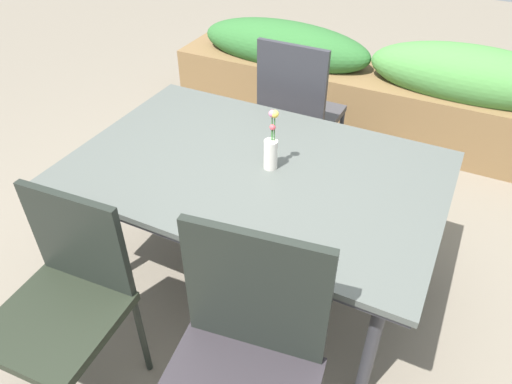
{
  "coord_description": "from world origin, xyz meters",
  "views": [
    {
      "loc": [
        0.7,
        -1.46,
        1.93
      ],
      "look_at": [
        -0.07,
        0.1,
        0.57
      ],
      "focal_mm": 33.3,
      "sensor_mm": 36.0,
      "label": 1
    }
  ],
  "objects_px": {
    "dining_table": "(256,176)",
    "chair_near_left": "(65,295)",
    "chair_near_right": "(241,366)",
    "flower_vase": "(271,149)",
    "planter_box": "(369,86)",
    "chair_far_side": "(298,109)"
  },
  "relations": [
    {
      "from": "dining_table",
      "to": "chair_near_left",
      "type": "distance_m",
      "value": 0.93
    },
    {
      "from": "chair_near_right",
      "to": "flower_vase",
      "type": "relative_size",
      "value": 3.6
    },
    {
      "from": "dining_table",
      "to": "planter_box",
      "type": "xyz_separation_m",
      "value": [
        0.07,
        1.76,
        -0.29
      ]
    },
    {
      "from": "dining_table",
      "to": "planter_box",
      "type": "bearing_deg",
      "value": 87.57
    },
    {
      "from": "dining_table",
      "to": "chair_near_left",
      "type": "relative_size",
      "value": 1.78
    },
    {
      "from": "chair_near_right",
      "to": "flower_vase",
      "type": "distance_m",
      "value": 0.93
    },
    {
      "from": "chair_near_left",
      "to": "planter_box",
      "type": "relative_size",
      "value": 0.3
    },
    {
      "from": "chair_far_side",
      "to": "planter_box",
      "type": "relative_size",
      "value": 0.33
    },
    {
      "from": "dining_table",
      "to": "flower_vase",
      "type": "distance_m",
      "value": 0.16
    },
    {
      "from": "flower_vase",
      "to": "planter_box",
      "type": "bearing_deg",
      "value": 89.57
    },
    {
      "from": "chair_near_left",
      "to": "flower_vase",
      "type": "xyz_separation_m",
      "value": [
        0.44,
        0.86,
        0.27
      ]
    },
    {
      "from": "dining_table",
      "to": "chair_far_side",
      "type": "relative_size",
      "value": 1.64
    },
    {
      "from": "chair_near_right",
      "to": "flower_vase",
      "type": "bearing_deg",
      "value": -78.75
    },
    {
      "from": "chair_far_side",
      "to": "chair_near_right",
      "type": "bearing_deg",
      "value": -72.83
    },
    {
      "from": "dining_table",
      "to": "chair_near_right",
      "type": "distance_m",
      "value": 0.9
    },
    {
      "from": "dining_table",
      "to": "chair_near_left",
      "type": "xyz_separation_m",
      "value": [
        -0.37,
        -0.84,
        -0.12
      ]
    },
    {
      "from": "dining_table",
      "to": "flower_vase",
      "type": "relative_size",
      "value": 5.81
    },
    {
      "from": "dining_table",
      "to": "flower_vase",
      "type": "xyz_separation_m",
      "value": [
        0.06,
        0.02,
        0.15
      ]
    },
    {
      "from": "flower_vase",
      "to": "chair_near_left",
      "type": "bearing_deg",
      "value": -116.8
    },
    {
      "from": "chair_near_right",
      "to": "planter_box",
      "type": "distance_m",
      "value": 2.61
    },
    {
      "from": "chair_near_right",
      "to": "planter_box",
      "type": "bearing_deg",
      "value": -91.71
    },
    {
      "from": "dining_table",
      "to": "chair_near_left",
      "type": "height_order",
      "value": "chair_near_left"
    }
  ]
}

